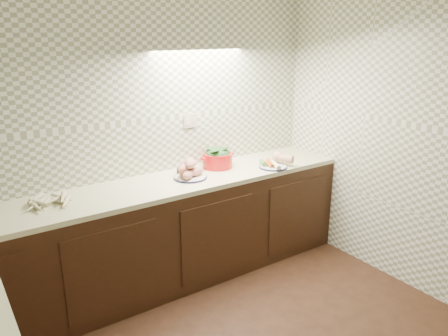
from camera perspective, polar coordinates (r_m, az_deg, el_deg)
room at (r=2.10m, az=6.98°, el=4.79°), size 3.60×3.60×2.60m
counter at (r=2.84m, az=-14.94°, el=-18.38°), size 3.60×3.60×0.90m
parsnip_pile at (r=3.35m, az=-22.33°, el=-4.05°), size 0.33×0.35×0.07m
sweet_potato_plate at (r=3.66m, az=-4.55°, el=-0.32°), size 0.28×0.28×0.17m
onion_bowl at (r=3.78m, az=-5.24°, el=-0.23°), size 0.13×0.13×0.10m
dutch_oven at (r=3.93m, az=-0.86°, el=1.38°), size 0.34×0.28×0.19m
veg_plate at (r=4.01m, az=6.68°, el=0.88°), size 0.33×0.33×0.12m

